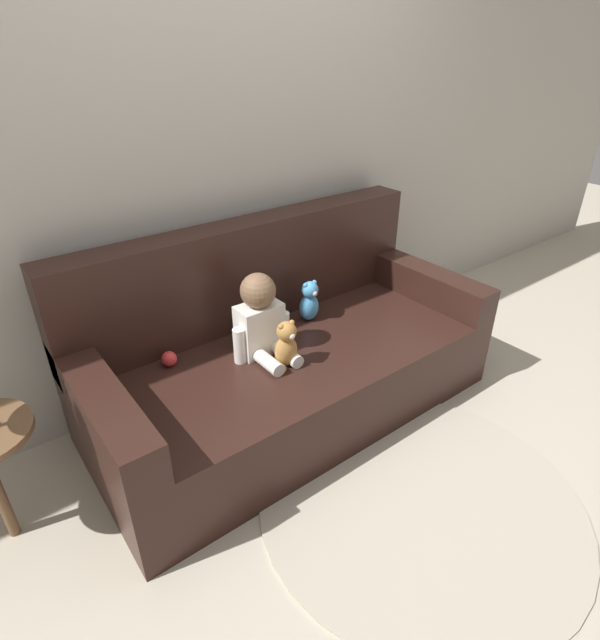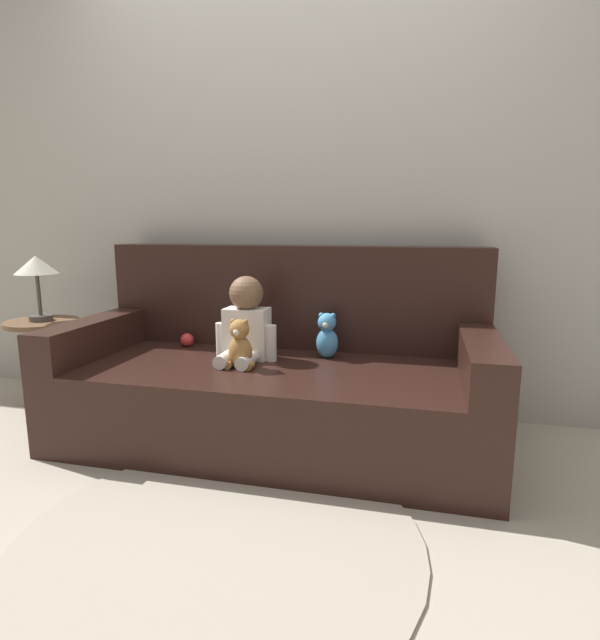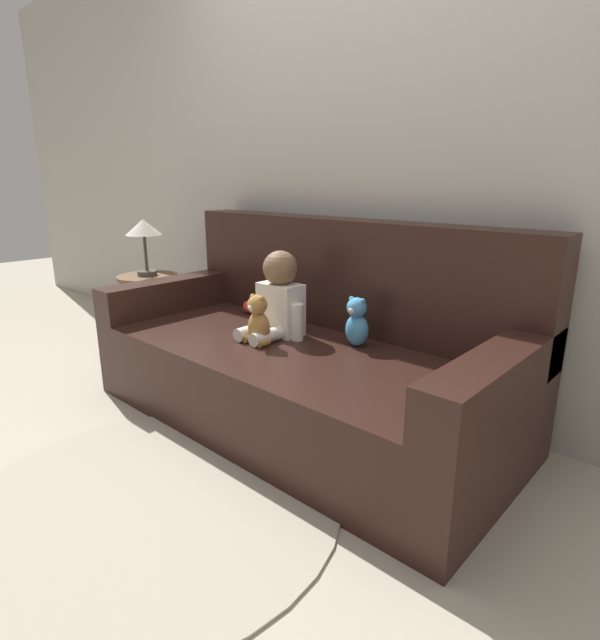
% 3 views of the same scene
% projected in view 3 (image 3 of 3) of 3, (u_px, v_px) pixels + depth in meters
% --- Properties ---
extents(ground_plane, '(12.00, 12.00, 0.00)m').
position_uv_depth(ground_plane, '(296.00, 420.00, 2.38)').
color(ground_plane, '#B7AD99').
extents(wall_back, '(8.00, 0.05, 2.60)m').
position_uv_depth(wall_back, '(372.00, 137.00, 2.40)').
color(wall_back, '#ADA89E').
rests_on(wall_back, ground_plane).
extents(couch, '(2.00, 0.91, 0.92)m').
position_uv_depth(couch, '(306.00, 356.00, 2.35)').
color(couch, black).
rests_on(couch, ground_plane).
extents(person_baby, '(0.31, 0.31, 0.40)m').
position_uv_depth(person_baby, '(278.00, 299.00, 2.35)').
color(person_baby, white).
rests_on(person_baby, couch).
extents(teddy_bear_brown, '(0.13, 0.10, 0.23)m').
position_uv_depth(teddy_bear_brown, '(258.00, 321.00, 2.24)').
color(teddy_bear_brown, '#AD7A3D').
rests_on(teddy_bear_brown, couch).
extents(plush_toy_side, '(0.11, 0.10, 0.22)m').
position_uv_depth(plush_toy_side, '(357.00, 322.00, 2.21)').
color(plush_toy_side, '#4C9EDB').
rests_on(plush_toy_side, couch).
extents(toy_ball, '(0.07, 0.07, 0.07)m').
position_uv_depth(toy_ball, '(249.00, 307.00, 2.77)').
color(toy_ball, red).
rests_on(toy_ball, couch).
extents(floor_rug, '(1.35, 1.35, 0.01)m').
position_uv_depth(floor_rug, '(152.00, 502.00, 1.77)').
color(floor_rug, '#B2A893').
rests_on(floor_rug, ground_plane).
extents(side_table, '(0.38, 0.38, 0.87)m').
position_uv_depth(side_table, '(146.00, 256.00, 3.10)').
color(side_table, brown).
rests_on(side_table, ground_plane).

